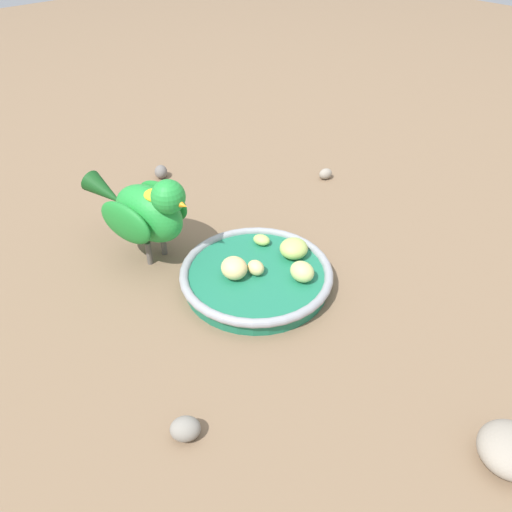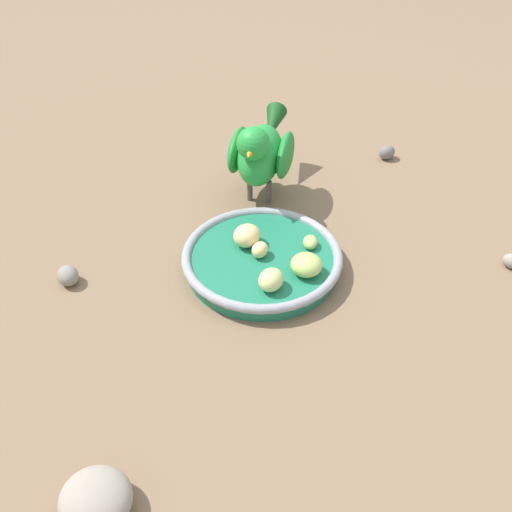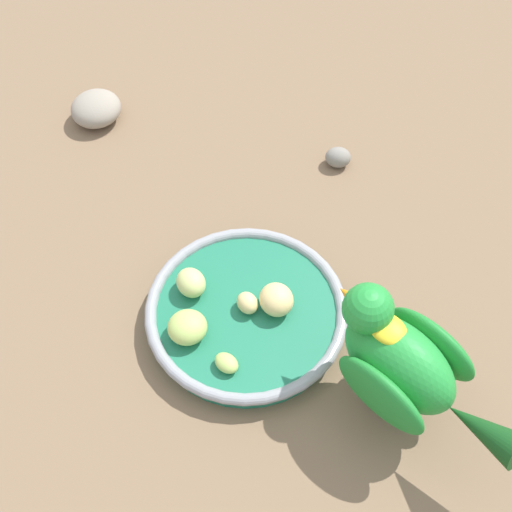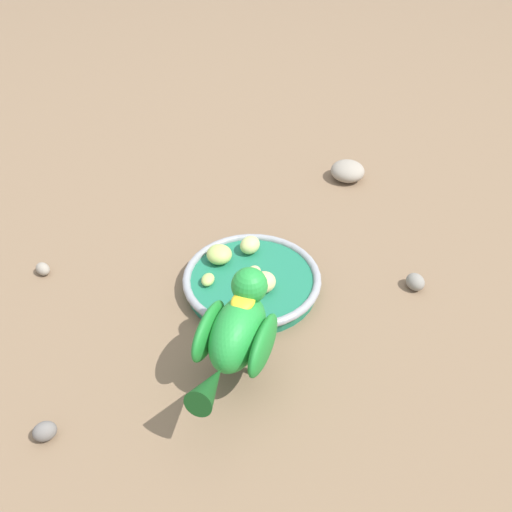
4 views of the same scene
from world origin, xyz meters
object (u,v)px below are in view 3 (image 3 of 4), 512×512
Objects in this scene: apple_piece_0 at (187,327)px; parrot at (403,363)px; apple_piece_2 at (276,300)px; apple_piece_3 at (191,283)px; feeding_bowl at (246,313)px; apple_piece_4 at (226,363)px; rock_large at (96,109)px; apple_piece_1 at (247,303)px; pebble_0 at (338,157)px.

parrot is (-0.13, 0.16, 0.05)m from apple_piece_0.
apple_piece_2 is 1.09× the size of apple_piece_3.
apple_piece_3 is (0.03, -0.05, 0.02)m from feeding_bowl.
apple_piece_0 is at bearing -13.55° from apple_piece_2.
rock_large is (-0.05, -0.40, -0.01)m from apple_piece_4.
feeding_bowl is 8.15× the size of apple_piece_4.
apple_piece_1 is 0.03m from apple_piece_2.
apple_piece_4 is at bearing 20.87° from apple_piece_2.
pebble_0 is (-0.18, -0.14, -0.02)m from apple_piece_2.
feeding_bowl is 3.24× the size of rock_large.
parrot is (-0.12, 0.11, 0.05)m from apple_piece_4.
apple_piece_3 is 0.54× the size of rock_large.
parrot is 3.13× the size of rock_large.
apple_piece_4 is at bearing 32.75° from pebble_0.
rock_large is 0.31m from pebble_0.
parrot reaches higher than apple_piece_0.
apple_piece_4 is 0.40× the size of rock_large.
apple_piece_4 is (0.05, 0.04, -0.00)m from apple_piece_1.
apple_piece_1 is at bearing 173.92° from apple_piece_0.
pebble_0 is at bearing -163.29° from apple_piece_3.
apple_piece_4 and rock_large have the same top height.
apple_piece_3 reaches higher than apple_piece_4.
apple_piece_1 is at bearing 125.95° from apple_piece_3.
rock_large is (0.07, -0.50, -0.06)m from parrot.
apple_piece_3 is at bearing -54.05° from apple_piece_1.
apple_piece_2 is 0.15m from parrot.
apple_piece_4 is at bearing 104.41° from apple_piece_0.
feeding_bowl is at bearing -139.37° from apple_piece_4.
feeding_bowl is 0.25m from pebble_0.
apple_piece_2 is at bearing -159.13° from apple_piece_4.
apple_piece_0 is 1.28× the size of pebble_0.
rock_large reaches higher than pebble_0.
apple_piece_0 is 1.15× the size of apple_piece_3.
apple_piece_1 is 0.67× the size of apple_piece_2.
apple_piece_3 reaches higher than apple_piece_1.
parrot is at bearing 137.64° from apple_piece_4.
apple_piece_3 is at bearing 83.45° from rock_large.
apple_piece_1 is (-0.07, 0.01, -0.00)m from apple_piece_0.
apple_piece_1 is at bearing 90.23° from rock_large.
rock_large is at bearing -47.57° from pebble_0.
apple_piece_3 is at bearing -46.59° from apple_piece_2.
apple_piece_3 is 0.23m from parrot.
apple_piece_1 is 0.06m from apple_piece_3.
rock_large is at bearing -85.89° from apple_piece_2.
pebble_0 is at bearing -156.94° from apple_piece_0.
apple_piece_1 reaches higher than feeding_bowl.
apple_piece_0 is at bearing -7.64° from feeding_bowl.
apple_piece_2 is at bearing 154.02° from feeding_bowl.
apple_piece_4 reaches higher than pebble_0.
pebble_0 is (-0.27, -0.12, -0.02)m from apple_piece_0.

